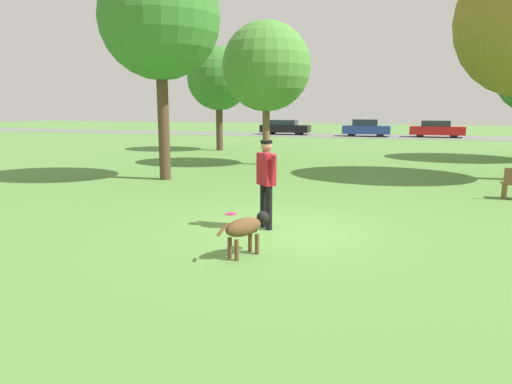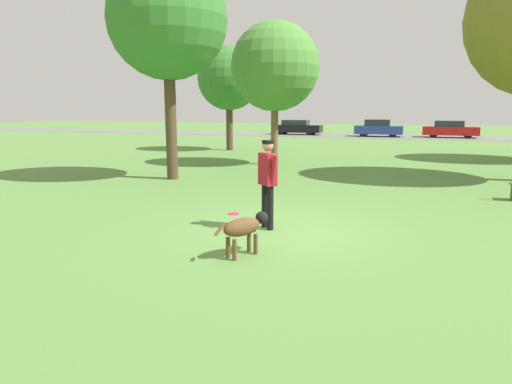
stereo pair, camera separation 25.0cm
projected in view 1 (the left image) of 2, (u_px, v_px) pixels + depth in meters
ground_plane at (283, 229)px, 9.03m from camera, size 120.00×120.00×0.00m
far_road_strip at (374, 136)px, 38.29m from camera, size 120.00×6.00×0.01m
person at (266, 177)px, 8.93m from camera, size 0.55×0.52×1.76m
dog at (246, 227)px, 7.38m from camera, size 0.65×1.04×0.67m
frisbee at (231, 214)px, 10.32m from camera, size 0.25×0.25×0.02m
tree_mid_center at (266, 67)px, 18.64m from camera, size 3.63×3.63×5.85m
tree_far_left at (219, 79)px, 25.10m from camera, size 3.48×3.48×5.71m
tree_near_left at (160, 19)px, 14.42m from camera, size 3.85×3.85×7.09m
parked_car_black at (285, 127)px, 40.64m from camera, size 4.34×1.69×1.30m
parked_car_blue at (366, 128)px, 38.00m from camera, size 3.86×1.84×1.41m
parked_car_red at (437, 129)px, 36.82m from camera, size 4.24×1.86×1.35m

